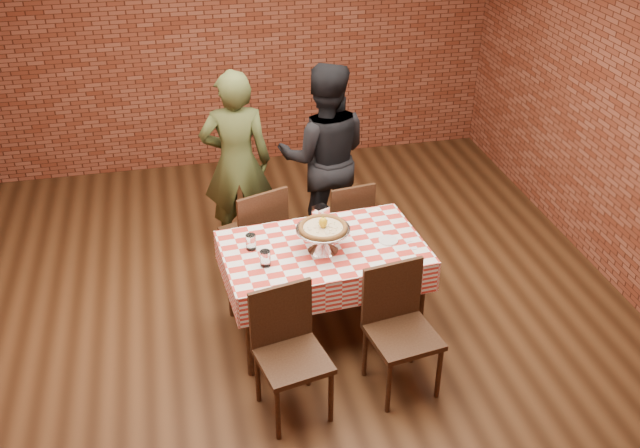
{
  "coord_description": "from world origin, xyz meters",
  "views": [
    {
      "loc": [
        -0.79,
        -4.44,
        3.62
      ],
      "look_at": [
        0.19,
        -0.08,
        0.92
      ],
      "focal_mm": 40.11,
      "sensor_mm": 36.0,
      "label": 1
    }
  ],
  "objects_px": {
    "table": "(323,288)",
    "chair_far_right": "(345,222)",
    "pizza_stand": "(323,239)",
    "pizza": "(323,228)",
    "water_glass_right": "(251,242)",
    "chair_far_left": "(253,232)",
    "condiment_caddy": "(321,215)",
    "diner_black": "(324,157)",
    "chair_near_right": "(403,335)",
    "diner_olive": "(237,163)",
    "chair_near_left": "(293,359)",
    "water_glass_left": "(265,258)"
  },
  "relations": [
    {
      "from": "pizza_stand",
      "to": "chair_far_left",
      "type": "height_order",
      "value": "pizza_stand"
    },
    {
      "from": "table",
      "to": "diner_black",
      "type": "xyz_separation_m",
      "value": [
        0.3,
        1.27,
        0.49
      ]
    },
    {
      "from": "water_glass_left",
      "to": "pizza_stand",
      "type": "bearing_deg",
      "value": 14.23
    },
    {
      "from": "condiment_caddy",
      "to": "chair_far_right",
      "type": "distance_m",
      "value": 0.72
    },
    {
      "from": "chair_near_right",
      "to": "chair_far_left",
      "type": "xyz_separation_m",
      "value": [
        -0.81,
        1.54,
        0.0
      ]
    },
    {
      "from": "pizza_stand",
      "to": "chair_far_left",
      "type": "distance_m",
      "value": 1.0
    },
    {
      "from": "water_glass_left",
      "to": "water_glass_right",
      "type": "bearing_deg",
      "value": 106.45
    },
    {
      "from": "water_glass_left",
      "to": "water_glass_right",
      "type": "distance_m",
      "value": 0.25
    },
    {
      "from": "chair_near_right",
      "to": "chair_far_right",
      "type": "height_order",
      "value": "chair_near_right"
    },
    {
      "from": "chair_near_left",
      "to": "chair_far_left",
      "type": "bearing_deg",
      "value": 79.6
    },
    {
      "from": "water_glass_right",
      "to": "chair_near_right",
      "type": "distance_m",
      "value": 1.29
    },
    {
      "from": "pizza_stand",
      "to": "chair_near_right",
      "type": "distance_m",
      "value": 0.9
    },
    {
      "from": "chair_far_right",
      "to": "diner_olive",
      "type": "relative_size",
      "value": 0.51
    },
    {
      "from": "table",
      "to": "chair_near_left",
      "type": "height_order",
      "value": "chair_near_left"
    },
    {
      "from": "water_glass_right",
      "to": "diner_black",
      "type": "height_order",
      "value": "diner_black"
    },
    {
      "from": "condiment_caddy",
      "to": "chair_near_right",
      "type": "relative_size",
      "value": 0.16
    },
    {
      "from": "chair_near_left",
      "to": "diner_black",
      "type": "xyz_separation_m",
      "value": [
        0.69,
        2.1,
        0.4
      ]
    },
    {
      "from": "condiment_caddy",
      "to": "chair_near_right",
      "type": "height_order",
      "value": "chair_near_right"
    },
    {
      "from": "water_glass_left",
      "to": "diner_black",
      "type": "bearing_deg",
      "value": 62.12
    },
    {
      "from": "table",
      "to": "water_glass_left",
      "type": "distance_m",
      "value": 0.65
    },
    {
      "from": "table",
      "to": "water_glass_right",
      "type": "distance_m",
      "value": 0.69
    },
    {
      "from": "chair_near_right",
      "to": "chair_far_left",
      "type": "bearing_deg",
      "value": 109.1
    },
    {
      "from": "pizza_stand",
      "to": "chair_near_left",
      "type": "height_order",
      "value": "pizza_stand"
    },
    {
      "from": "pizza",
      "to": "condiment_caddy",
      "type": "bearing_deg",
      "value": 79.93
    },
    {
      "from": "water_glass_right",
      "to": "diner_olive",
      "type": "bearing_deg",
      "value": 87.8
    },
    {
      "from": "pizza_stand",
      "to": "diner_black",
      "type": "relative_size",
      "value": 0.23
    },
    {
      "from": "diner_olive",
      "to": "diner_black",
      "type": "height_order",
      "value": "diner_black"
    },
    {
      "from": "table",
      "to": "chair_near_right",
      "type": "bearing_deg",
      "value": -62.8
    },
    {
      "from": "pizza",
      "to": "chair_near_left",
      "type": "bearing_deg",
      "value": -115.71
    },
    {
      "from": "table",
      "to": "pizza",
      "type": "distance_m",
      "value": 0.57
    },
    {
      "from": "chair_near_left",
      "to": "chair_far_left",
      "type": "relative_size",
      "value": 0.99
    },
    {
      "from": "water_glass_right",
      "to": "condiment_caddy",
      "type": "bearing_deg",
      "value": 22.52
    },
    {
      "from": "pizza_stand",
      "to": "water_glass_left",
      "type": "distance_m",
      "value": 0.46
    },
    {
      "from": "pizza_stand",
      "to": "pizza",
      "type": "xyz_separation_m",
      "value": [
        0.0,
        0.0,
        0.1
      ]
    },
    {
      "from": "chair_far_left",
      "to": "chair_near_right",
      "type": "bearing_deg",
      "value": 98.41
    },
    {
      "from": "table",
      "to": "diner_olive",
      "type": "height_order",
      "value": "diner_olive"
    },
    {
      "from": "pizza",
      "to": "pizza_stand",
      "type": "bearing_deg",
      "value": 0.0
    },
    {
      "from": "table",
      "to": "chair_far_right",
      "type": "distance_m",
      "value": 0.91
    },
    {
      "from": "table",
      "to": "chair_far_left",
      "type": "bearing_deg",
      "value": 118.63
    },
    {
      "from": "table",
      "to": "chair_near_left",
      "type": "distance_m",
      "value": 0.92
    },
    {
      "from": "pizza",
      "to": "chair_far_right",
      "type": "xyz_separation_m",
      "value": [
        0.39,
        0.86,
        -0.51
      ]
    },
    {
      "from": "chair_near_right",
      "to": "diner_black",
      "type": "height_order",
      "value": "diner_black"
    },
    {
      "from": "condiment_caddy",
      "to": "diner_black",
      "type": "distance_m",
      "value": 0.98
    },
    {
      "from": "table",
      "to": "water_glass_right",
      "type": "height_order",
      "value": "water_glass_right"
    },
    {
      "from": "condiment_caddy",
      "to": "diner_olive",
      "type": "distance_m",
      "value": 1.15
    },
    {
      "from": "chair_near_left",
      "to": "chair_far_left",
      "type": "distance_m",
      "value": 1.61
    },
    {
      "from": "condiment_caddy",
      "to": "water_glass_right",
      "type": "bearing_deg",
      "value": -179.97
    },
    {
      "from": "table",
      "to": "pizza",
      "type": "xyz_separation_m",
      "value": [
        -0.01,
        -0.04,
        0.57
      ]
    },
    {
      "from": "water_glass_right",
      "to": "chair_far_left",
      "type": "height_order",
      "value": "chair_far_left"
    },
    {
      "from": "diner_black",
      "to": "chair_far_right",
      "type": "bearing_deg",
      "value": 110.59
    }
  ]
}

